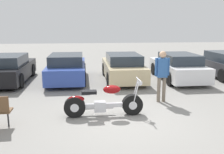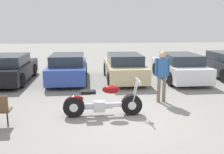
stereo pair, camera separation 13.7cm
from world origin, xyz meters
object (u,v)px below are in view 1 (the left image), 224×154
(motorcycle, at_px, (103,103))
(person_standing, at_px, (162,72))
(parked_car_blue, at_px, (67,68))
(parked_car_champagne, at_px, (123,67))
(parked_car_white, at_px, (178,67))
(parked_car_black, at_px, (9,69))

(motorcycle, relative_size, person_standing, 1.31)
(parked_car_blue, relative_size, parked_car_champagne, 1.00)
(motorcycle, distance_m, parked_car_white, 6.13)
(motorcycle, height_order, person_standing, person_standing)
(parked_car_black, relative_size, parked_car_blue, 1.00)
(parked_car_champagne, xyz_separation_m, parked_car_white, (2.70, -0.20, 0.00))
(parked_car_black, relative_size, parked_car_white, 1.00)
(motorcycle, xyz_separation_m, parked_car_black, (-4.05, 4.93, 0.21))
(parked_car_black, distance_m, parked_car_white, 8.10)
(parked_car_black, xyz_separation_m, parked_car_champagne, (5.39, -0.12, 0.00))
(parked_car_blue, xyz_separation_m, person_standing, (3.50, -3.77, 0.45))
(parked_car_black, distance_m, person_standing, 7.26)
(parked_car_champagne, bearing_deg, parked_car_white, -4.33)
(parked_car_champagne, distance_m, person_standing, 3.76)
(parked_car_champagne, bearing_deg, motorcycle, -105.65)
(parked_car_blue, bearing_deg, parked_car_champagne, -2.65)
(motorcycle, height_order, parked_car_blue, parked_car_blue)
(motorcycle, relative_size, parked_car_champagne, 0.56)
(parked_car_black, relative_size, person_standing, 2.33)
(person_standing, bearing_deg, motorcycle, -151.63)
(person_standing, bearing_deg, parked_car_blue, 132.86)
(motorcycle, bearing_deg, parked_car_white, 48.69)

